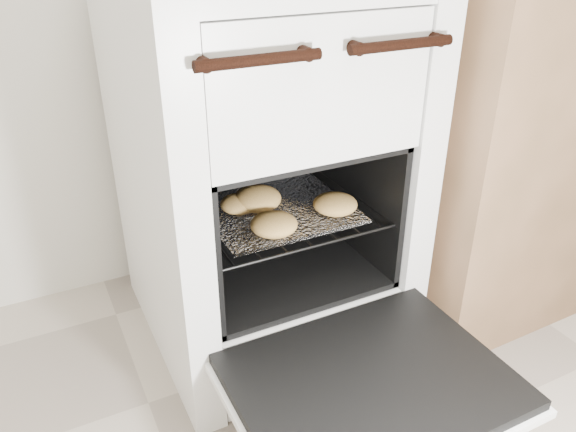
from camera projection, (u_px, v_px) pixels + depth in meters
name	position (u px, v px, depth m)	size (l,w,h in m)	color
stove	(261.00, 173.00, 1.28)	(0.56, 0.62, 0.86)	silver
oven_door	(371.00, 384.00, 1.01)	(0.50, 0.39, 0.04)	black
oven_rack	(273.00, 209.00, 1.26)	(0.41, 0.39, 0.01)	black
foil_sheet	(277.00, 210.00, 1.24)	(0.32, 0.28, 0.01)	white
baked_rolls	(275.00, 205.00, 1.21)	(0.30, 0.24, 0.05)	tan
counter	(526.00, 107.00, 1.54)	(0.95, 0.64, 0.95)	brown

